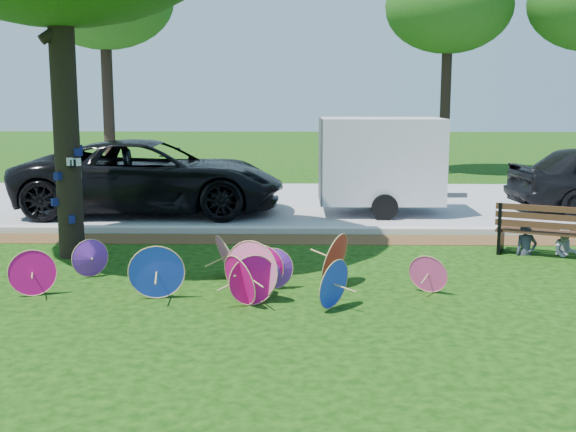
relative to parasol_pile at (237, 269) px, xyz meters
name	(u,v)px	position (x,y,z in m)	size (l,w,h in m)	color
ground	(248,306)	(0.20, -0.60, -0.36)	(90.00, 90.00, 0.00)	black
mulch_strip	(265,239)	(0.20, 3.90, -0.36)	(90.00, 1.00, 0.01)	#472D16
curb	(267,230)	(0.20, 4.60, -0.30)	(90.00, 0.30, 0.12)	#B7B5AD
street	(275,203)	(0.20, 8.75, -0.36)	(90.00, 8.00, 0.01)	gray
parasol_pile	(237,269)	(0.00, 0.00, 0.00)	(6.31, 2.38, 0.86)	purple
black_van	(151,177)	(-2.68, 7.04, 0.51)	(2.90, 6.30, 1.75)	black
cargo_trailer	(381,160)	(2.79, 7.04, 0.92)	(2.82, 1.79, 2.57)	silver
park_bench	(548,230)	(5.28, 2.59, 0.10)	(1.77, 0.67, 0.93)	black
person_left	(527,224)	(4.93, 2.64, 0.20)	(0.41, 0.27, 1.13)	#313543
person_right	(567,227)	(5.63, 2.64, 0.14)	(0.49, 0.38, 1.00)	silver
bg_trees	(388,4)	(3.75, 14.71, 5.40)	(20.36, 6.92, 7.40)	black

